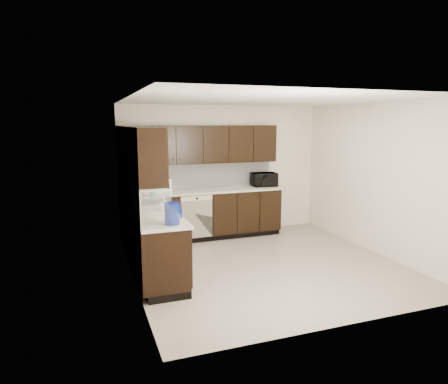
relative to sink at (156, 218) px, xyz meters
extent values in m
plane|color=#9F9383|center=(1.68, 0.01, -0.88)|extent=(4.00, 4.00, 0.00)
plane|color=white|center=(1.68, 0.01, 1.62)|extent=(4.00, 4.00, 0.00)
cube|color=beige|center=(1.68, 2.01, 0.37)|extent=(4.00, 0.02, 2.50)
cube|color=beige|center=(-0.32, 0.01, 0.37)|extent=(0.02, 4.00, 2.50)
cube|color=beige|center=(3.68, 0.01, 0.37)|extent=(0.02, 4.00, 2.50)
cube|color=beige|center=(1.68, -1.99, 0.37)|extent=(4.00, 0.02, 2.50)
cube|color=black|center=(1.18, 1.71, -0.43)|extent=(3.00, 0.60, 0.90)
cube|color=black|center=(-0.02, 0.31, -0.43)|extent=(0.60, 2.20, 0.90)
cube|color=black|center=(1.18, 1.74, -0.83)|extent=(3.00, 0.54, 0.10)
cube|color=black|center=(0.01, 0.31, -0.83)|extent=(0.54, 2.20, 0.10)
cube|color=beige|center=(1.18, 1.71, 0.04)|extent=(3.03, 0.63, 0.04)
cube|color=beige|center=(-0.02, 0.31, 0.04)|extent=(0.63, 2.23, 0.04)
cube|color=silver|center=(1.18, 2.00, 0.30)|extent=(3.00, 0.02, 0.48)
cube|color=silver|center=(-0.31, 0.61, 0.30)|extent=(0.02, 2.80, 0.48)
cube|color=black|center=(1.18, 1.85, 0.89)|extent=(3.00, 0.33, 0.70)
cube|color=black|center=(-0.15, 0.45, 0.89)|extent=(0.33, 2.47, 0.70)
cube|color=beige|center=(0.98, 1.42, -0.38)|extent=(0.58, 0.02, 0.78)
cube|color=beige|center=(0.98, 1.42, -0.04)|extent=(0.58, 0.03, 0.08)
cylinder|color=black|center=(0.98, 1.40, -0.04)|extent=(0.04, 0.02, 0.04)
cube|color=beige|center=(0.00, 0.01, 0.06)|extent=(0.54, 0.82, 0.03)
cube|color=beige|center=(0.00, -0.19, -0.02)|extent=(0.42, 0.34, 0.16)
cube|color=beige|center=(0.00, 0.21, -0.02)|extent=(0.42, 0.34, 0.16)
cylinder|color=silver|center=(-0.22, 0.01, 0.19)|extent=(0.03, 0.03, 0.26)
cylinder|color=silver|center=(-0.17, 0.01, 0.31)|extent=(0.14, 0.02, 0.02)
cylinder|color=#B2B2B7|center=(0.00, -0.19, 0.01)|extent=(0.20, 0.20, 0.10)
imported|color=black|center=(2.43, 1.70, 0.19)|extent=(0.50, 0.36, 0.26)
imported|color=gray|center=(0.14, 0.12, 0.16)|extent=(0.12, 0.12, 0.21)
imported|color=gray|center=(-0.13, 0.77, 0.16)|extent=(0.10, 0.10, 0.21)
cube|color=silver|center=(0.39, 1.77, 0.17)|extent=(0.37, 0.27, 0.23)
cube|color=silver|center=(0.07, 0.83, 0.16)|extent=(0.59, 0.48, 0.21)
cylinder|color=navy|center=(0.09, -0.63, 0.20)|extent=(0.24, 0.24, 0.27)
cylinder|color=#0B777D|center=(0.20, 1.36, 0.15)|extent=(0.10, 0.10, 0.18)
cylinder|color=silver|center=(0.06, 1.36, 0.21)|extent=(0.18, 0.18, 0.30)
camera|label=1|loc=(-0.92, -5.33, 1.30)|focal=32.00mm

